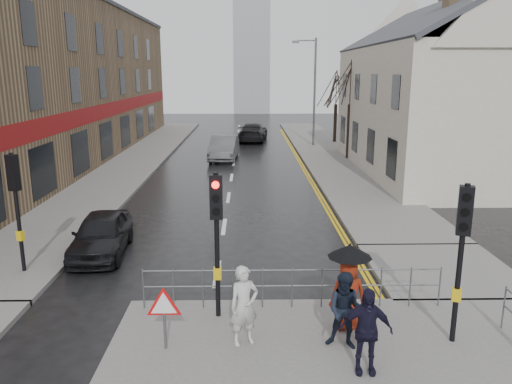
{
  "coord_description": "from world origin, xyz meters",
  "views": [
    {
      "loc": [
        0.9,
        -10.43,
        5.66
      ],
      "look_at": [
        1.15,
        4.45,
        2.07
      ],
      "focal_mm": 35.0,
      "sensor_mm": 36.0,
      "label": 1
    }
  ],
  "objects_px": {
    "pedestrian_with_umbrella": "(349,282)",
    "pedestrian_d": "(366,331)",
    "pedestrian_a": "(244,306)",
    "pedestrian_b": "(346,311)",
    "car_mid": "(224,148)",
    "car_parked": "(101,234)"
  },
  "relations": [
    {
      "from": "pedestrian_b",
      "to": "car_mid",
      "type": "distance_m",
      "value": 23.8
    },
    {
      "from": "pedestrian_with_umbrella",
      "to": "car_parked",
      "type": "relative_size",
      "value": 0.5
    },
    {
      "from": "pedestrian_a",
      "to": "pedestrian_b",
      "type": "bearing_deg",
      "value": -27.47
    },
    {
      "from": "pedestrian_a",
      "to": "pedestrian_with_umbrella",
      "type": "relative_size",
      "value": 0.87
    },
    {
      "from": "pedestrian_a",
      "to": "car_mid",
      "type": "relative_size",
      "value": 0.36
    },
    {
      "from": "pedestrian_with_umbrella",
      "to": "pedestrian_d",
      "type": "height_order",
      "value": "pedestrian_with_umbrella"
    },
    {
      "from": "car_mid",
      "to": "pedestrian_with_umbrella",
      "type": "bearing_deg",
      "value": -77.14
    },
    {
      "from": "pedestrian_b",
      "to": "car_parked",
      "type": "relative_size",
      "value": 0.42
    },
    {
      "from": "pedestrian_with_umbrella",
      "to": "pedestrian_a",
      "type": "bearing_deg",
      "value": -165.51
    },
    {
      "from": "pedestrian_b",
      "to": "car_mid",
      "type": "bearing_deg",
      "value": 116.07
    },
    {
      "from": "pedestrian_d",
      "to": "pedestrian_b",
      "type": "bearing_deg",
      "value": 107.04
    },
    {
      "from": "car_parked",
      "to": "car_mid",
      "type": "relative_size",
      "value": 0.82
    },
    {
      "from": "car_parked",
      "to": "car_mid",
      "type": "height_order",
      "value": "car_mid"
    },
    {
      "from": "pedestrian_a",
      "to": "pedestrian_d",
      "type": "bearing_deg",
      "value": -47.14
    },
    {
      "from": "pedestrian_with_umbrella",
      "to": "car_mid",
      "type": "bearing_deg",
      "value": 99.32
    },
    {
      "from": "pedestrian_with_umbrella",
      "to": "car_parked",
      "type": "bearing_deg",
      "value": 143.04
    },
    {
      "from": "pedestrian_a",
      "to": "pedestrian_b",
      "type": "height_order",
      "value": "pedestrian_a"
    },
    {
      "from": "pedestrian_a",
      "to": "pedestrian_with_umbrella",
      "type": "xyz_separation_m",
      "value": [
        2.26,
        0.58,
        0.24
      ]
    },
    {
      "from": "pedestrian_d",
      "to": "car_mid",
      "type": "xyz_separation_m",
      "value": [
        -3.75,
        24.4,
        -0.2
      ]
    },
    {
      "from": "pedestrian_with_umbrella",
      "to": "pedestrian_d",
      "type": "xyz_separation_m",
      "value": [
        0.01,
        -1.64,
        -0.25
      ]
    },
    {
      "from": "pedestrian_d",
      "to": "car_mid",
      "type": "relative_size",
      "value": 0.36
    },
    {
      "from": "pedestrian_b",
      "to": "pedestrian_d",
      "type": "distance_m",
      "value": 0.89
    }
  ]
}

